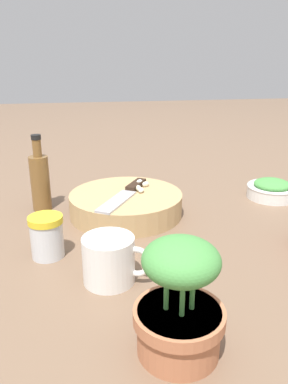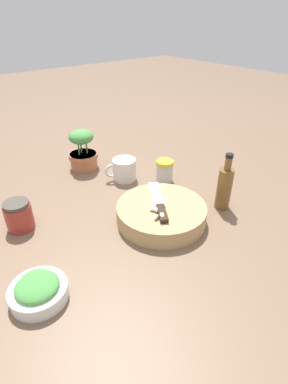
% 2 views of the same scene
% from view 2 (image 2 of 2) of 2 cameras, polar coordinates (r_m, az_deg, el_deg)
% --- Properties ---
extents(ground_plane, '(5.00, 5.00, 0.00)m').
position_cam_2_polar(ground_plane, '(0.90, -5.38, -4.59)').
color(ground_plane, brown).
extents(cutting_board, '(0.26, 0.26, 0.05)m').
position_cam_2_polar(cutting_board, '(0.86, 3.29, -4.05)').
color(cutting_board, tan).
rests_on(cutting_board, ground_plane).
extents(chef_knife, '(0.14, 0.19, 0.01)m').
position_cam_2_polar(chef_knife, '(0.85, 2.86, -2.10)').
color(chef_knife, black).
rests_on(chef_knife, cutting_board).
extents(garlic_cloves, '(0.04, 0.07, 0.02)m').
position_cam_2_polar(garlic_cloves, '(0.81, 2.72, -4.11)').
color(garlic_cloves, '#ECECC6').
rests_on(garlic_cloves, cutting_board).
extents(herb_bowl, '(0.12, 0.12, 0.05)m').
position_cam_2_polar(herb_bowl, '(0.70, -19.50, -17.26)').
color(herb_bowl, silver).
rests_on(herb_bowl, ground_plane).
extents(spice_jar, '(0.06, 0.06, 0.08)m').
position_cam_2_polar(spice_jar, '(1.06, 3.94, 4.04)').
color(spice_jar, silver).
rests_on(spice_jar, ground_plane).
extents(coffee_mug, '(0.11, 0.08, 0.08)m').
position_cam_2_polar(coffee_mug, '(1.07, -3.86, 4.30)').
color(coffee_mug, silver).
rests_on(coffee_mug, ground_plane).
extents(honey_jar, '(0.07, 0.07, 0.08)m').
position_cam_2_polar(honey_jar, '(0.90, -22.75, -4.16)').
color(honey_jar, '#9E3328').
rests_on(honey_jar, ground_plane).
extents(oil_bottle, '(0.04, 0.04, 0.18)m').
position_cam_2_polar(oil_bottle, '(0.93, 15.07, 0.92)').
color(oil_bottle, brown).
rests_on(oil_bottle, ground_plane).
extents(potted_herb, '(0.11, 0.11, 0.15)m').
position_cam_2_polar(potted_herb, '(1.16, -11.57, 7.49)').
color(potted_herb, '#B26B47').
rests_on(potted_herb, ground_plane).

